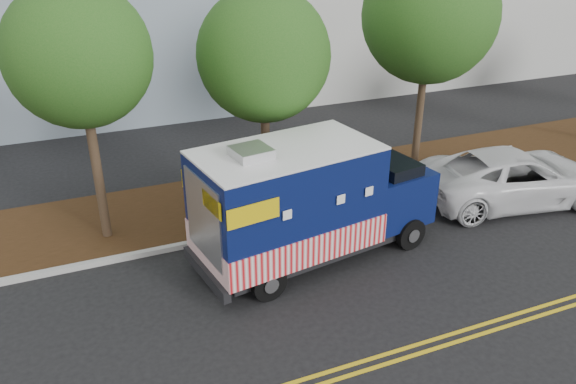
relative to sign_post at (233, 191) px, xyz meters
name	(u,v)px	position (x,y,z in m)	size (l,w,h in m)	color
ground	(306,250)	(1.45, -1.95, -1.20)	(120.00, 120.00, 0.00)	black
curb	(287,225)	(1.45, -0.55, -1.12)	(120.00, 0.18, 0.15)	#9E9E99
mulch_strip	(263,196)	(1.45, 1.55, -1.12)	(120.00, 4.00, 0.15)	black
centerline_near	(392,352)	(1.45, -6.40, -1.19)	(120.00, 0.10, 0.01)	gold
centerline_far	(398,360)	(1.45, -6.65, -1.19)	(120.00, 0.10, 0.01)	gold
tree_a	(79,56)	(-3.57, 0.72, 4.02)	(3.62, 3.62, 7.05)	#38281C
tree_b	(264,56)	(1.25, 0.66, 3.65)	(3.74, 3.74, 6.73)	#38281C
tree_c	(430,16)	(7.18, 1.39, 4.29)	(4.35, 4.35, 7.67)	#38281C
sign_post	(233,191)	(0.00, 0.00, 0.00)	(0.06, 0.06, 2.40)	#473828
food_truck	(306,205)	(1.27, -2.27, 0.38)	(6.90, 3.42, 3.48)	black
white_car	(515,177)	(8.85, -1.71, -0.35)	(2.83, 6.14, 1.71)	silver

